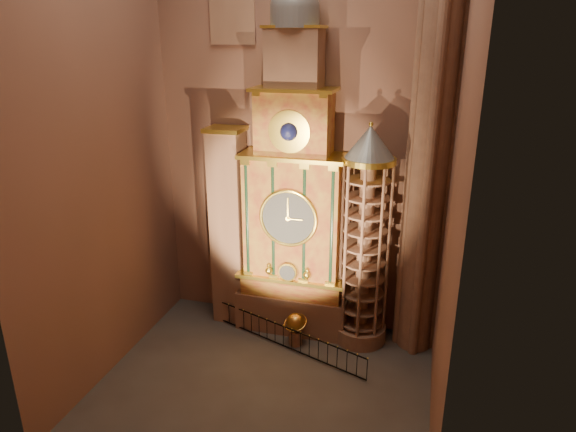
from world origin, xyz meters
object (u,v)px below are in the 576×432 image
(iron_railing, at_px, (283,336))
(portrait_tower, at_px, (229,227))
(astronomical_clock, at_px, (294,204))
(stair_turret, at_px, (365,241))
(celestial_globe, at_px, (295,326))

(iron_railing, bearing_deg, portrait_tower, 149.39)
(astronomical_clock, xyz_separation_m, portrait_tower, (-3.40, 0.02, -1.53))
(astronomical_clock, relative_size, iron_railing, 1.97)
(stair_turret, relative_size, iron_railing, 1.27)
(iron_railing, bearing_deg, astronomical_clock, 91.18)
(astronomical_clock, bearing_deg, celestial_globe, -71.44)
(astronomical_clock, relative_size, stair_turret, 1.55)
(stair_turret, xyz_separation_m, celestial_globe, (-2.97, -1.31, -4.27))
(astronomical_clock, height_order, iron_railing, astronomical_clock)
(iron_railing, bearing_deg, celestial_globe, 42.24)
(stair_turret, xyz_separation_m, iron_railing, (-3.46, -1.76, -4.65))
(celestial_globe, relative_size, iron_railing, 0.20)
(celestial_globe, bearing_deg, stair_turret, 23.84)
(portrait_tower, bearing_deg, iron_railing, -30.61)
(celestial_globe, bearing_deg, iron_railing, -137.76)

